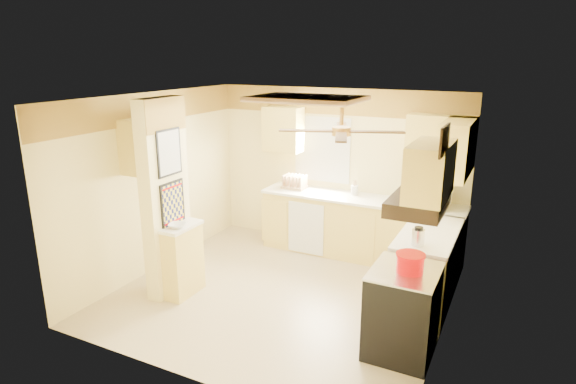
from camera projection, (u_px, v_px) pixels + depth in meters
The scene contains 34 objects.
floor at pixel (282, 294), 6.23m from camera, with size 4.00×4.00×0.00m, color tan.
ceiling at pixel (281, 98), 5.54m from camera, with size 4.00×4.00×0.00m, color white.
wall_back at pixel (337, 169), 7.52m from camera, with size 4.00×4.00×0.00m, color #FEEB9B.
wall_front at pixel (184, 258), 4.25m from camera, with size 4.00×4.00×0.00m, color #FEEB9B.
wall_left at pixel (155, 183), 6.74m from camera, with size 3.80×3.80×0.00m, color #FEEB9B.
wall_right at pixel (452, 227), 5.03m from camera, with size 3.80×3.80×0.00m, color #FEEB9B.
wallpaper_border at pixel (339, 102), 7.21m from camera, with size 4.00×0.02×0.40m, color gold.
partition_column at pixel (165, 199), 5.99m from camera, with size 0.20×0.70×2.50m, color #FEEB9B.
partition_ledge at pixel (183, 261), 6.11m from camera, with size 0.25×0.55×0.90m, color #F5DA73.
ledge_top at pixel (181, 227), 5.98m from camera, with size 0.28×0.58×0.04m, color white.
lower_cabinets_back at pixel (359, 228), 7.27m from camera, with size 3.00×0.60×0.90m, color #F5DA73.
lower_cabinets_right at pixel (427, 269), 5.89m from camera, with size 0.60×1.40×0.90m, color #F5DA73.
countertop_back at pixel (361, 199), 7.13m from camera, with size 3.04×0.64×0.04m, color white.
countertop_right at pixel (430, 233), 5.77m from camera, with size 0.64×1.44×0.04m, color white.
dishwasher_panel at pixel (306, 228), 7.33m from camera, with size 0.58×0.02×0.80m, color white.
window at pixel (322, 149), 7.53m from camera, with size 0.92×0.02×1.02m.
upper_cab_back_left at pixel (283, 129), 7.57m from camera, with size 0.60×0.35×0.70m, color #F5DA73.
upper_cab_back_right at pixel (441, 141), 6.54m from camera, with size 0.90×0.35×0.70m, color #F5DA73.
upper_cab_right at pixel (457, 149), 6.02m from camera, with size 0.35×1.00×0.70m, color #F5DA73.
upper_cab_left_wall at pixel (149, 144), 6.28m from camera, with size 0.35×0.75×0.70m, color #F5DA73.
upper_cab_over_stove at pixel (430, 171), 4.44m from camera, with size 0.35×0.76×0.52m, color #F5DA73.
stove at pixel (403, 311), 4.91m from camera, with size 0.68×0.77×0.92m.
range_hood at pixel (418, 204), 4.57m from camera, with size 0.50×0.76×0.14m, color black.
poster_menu at pixel (169, 152), 5.77m from camera, with size 0.02×0.42×0.57m.
poster_nashville at pixel (173, 204), 5.95m from camera, with size 0.02×0.42×0.57m.
ceiling_light_panel at pixel (307, 99), 5.94m from camera, with size 1.35×0.95×0.06m.
ceiling_fan at pixel (341, 131), 4.57m from camera, with size 1.15×1.15×0.26m.
vent_grate at pixel (445, 140), 3.97m from camera, with size 0.02×0.40×0.25m, color black.
microwave at pixel (427, 195), 6.68m from camera, with size 0.58×0.39×0.32m, color white.
bowl at pixel (177, 226), 5.89m from camera, with size 0.21×0.21×0.05m, color white.
dutch_oven at pixel (410, 263), 4.72m from camera, with size 0.29×0.29×0.19m.
kettle at pixel (418, 237), 5.32m from camera, with size 0.14×0.14×0.22m.
dish_rack at pixel (294, 183), 7.61m from camera, with size 0.36×0.27×0.21m.
utensil_crock at pixel (355, 190), 7.26m from camera, with size 0.11×0.11×0.22m.
Camera 1 is at (2.57, -5.00, 2.98)m, focal length 30.00 mm.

